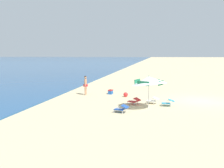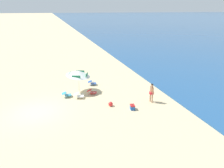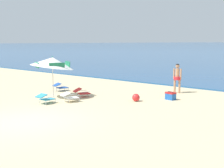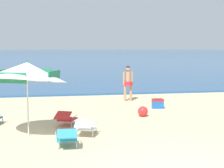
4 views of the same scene
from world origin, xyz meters
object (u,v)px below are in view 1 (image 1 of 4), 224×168
at_px(lounge_chair_beside_umbrella, 153,100).
at_px(cooler_box, 111,92).
at_px(lounge_chair_facing_sea, 121,108).
at_px(lounge_chair_spare_folded, 134,101).
at_px(person_standing_near_shore, 86,84).
at_px(lounge_chair_under_umbrella, 168,102).
at_px(beach_umbrella_striped_main, 149,80).
at_px(beach_ball, 126,95).

bearing_deg(lounge_chair_beside_umbrella, cooler_box, 47.88).
relative_size(lounge_chair_facing_sea, lounge_chair_spare_folded, 0.95).
bearing_deg(person_standing_near_shore, lounge_chair_under_umbrella, -114.84).
height_order(beach_umbrella_striped_main, cooler_box, beach_umbrella_striped_main).
bearing_deg(lounge_chair_facing_sea, lounge_chair_spare_folded, -12.62).
height_order(beach_umbrella_striped_main, lounge_chair_spare_folded, beach_umbrella_striped_main).
distance_m(beach_umbrella_striped_main, lounge_chair_spare_folded, 2.25).
height_order(lounge_chair_beside_umbrella, cooler_box, lounge_chair_beside_umbrella).
relative_size(lounge_chair_spare_folded, person_standing_near_shore, 0.59).
distance_m(beach_umbrella_striped_main, lounge_chair_beside_umbrella, 2.35).
bearing_deg(lounge_chair_beside_umbrella, lounge_chair_spare_folded, 111.63).
bearing_deg(cooler_box, lounge_chair_under_umbrella, -129.73).
xyz_separation_m(lounge_chair_under_umbrella, lounge_chair_beside_umbrella, (0.59, 1.06, -0.00)).
bearing_deg(lounge_chair_beside_umbrella, beach_umbrella_striped_main, 170.68).
bearing_deg(lounge_chair_spare_folded, lounge_chair_beside_umbrella, -68.37).
distance_m(lounge_chair_spare_folded, cooler_box, 4.78).
bearing_deg(lounge_chair_spare_folded, lounge_chair_facing_sea, 167.38).
bearing_deg(lounge_chair_under_umbrella, beach_ball, 48.44).
relative_size(lounge_chair_under_umbrella, lounge_chair_spare_folded, 0.86).
xyz_separation_m(lounge_chair_beside_umbrella, cooler_box, (3.51, 3.88, -0.07)).
xyz_separation_m(lounge_chair_facing_sea, cooler_box, (6.53, 2.00, -0.07)).
height_order(beach_umbrella_striped_main, beach_ball, beach_umbrella_striped_main).
xyz_separation_m(person_standing_near_shore, beach_ball, (-0.27, -3.68, -0.81)).
bearing_deg(beach_ball, lounge_chair_spare_folded, -161.06).
bearing_deg(beach_umbrella_striped_main, beach_ball, 26.84).
xyz_separation_m(cooler_box, beach_ball, (-1.10, -1.55, -0.01)).
bearing_deg(cooler_box, beach_ball, -125.36).
bearing_deg(person_standing_near_shore, beach_ball, -94.17).
height_order(lounge_chair_under_umbrella, lounge_chair_beside_umbrella, lounge_chair_beside_umbrella).
bearing_deg(lounge_chair_facing_sea, lounge_chair_under_umbrella, -50.46).
distance_m(beach_umbrella_striped_main, lounge_chair_facing_sea, 2.67).
height_order(beach_umbrella_striped_main, lounge_chair_beside_umbrella, beach_umbrella_striped_main).
relative_size(lounge_chair_spare_folded, cooler_box, 1.87).
relative_size(lounge_chair_facing_sea, cooler_box, 1.77).
relative_size(person_standing_near_shore, beach_ball, 4.46).
bearing_deg(lounge_chair_under_umbrella, lounge_chair_spare_folded, 88.39).
xyz_separation_m(person_standing_near_shore, cooler_box, (0.83, -2.13, -0.80)).
relative_size(lounge_chair_facing_sea, person_standing_near_shore, 0.56).
bearing_deg(lounge_chair_under_umbrella, beach_umbrella_striped_main, 128.83).
distance_m(lounge_chair_beside_umbrella, lounge_chair_facing_sea, 3.56).
relative_size(lounge_chair_beside_umbrella, person_standing_near_shore, 0.57).
relative_size(person_standing_near_shore, cooler_box, 3.17).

